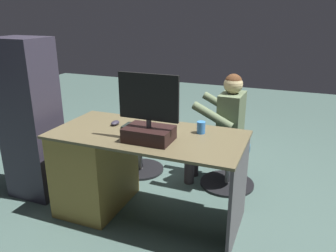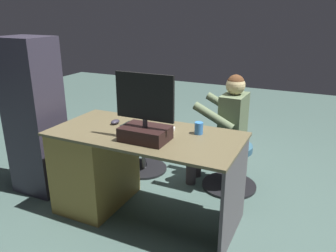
% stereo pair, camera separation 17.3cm
% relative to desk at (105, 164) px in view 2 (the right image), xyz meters
% --- Properties ---
extents(ground_plane, '(10.00, 10.00, 0.00)m').
position_rel_desk_xyz_m(ground_plane, '(-0.41, -0.31, -0.39)').
color(ground_plane, '#405650').
extents(desk, '(1.51, 0.73, 0.74)m').
position_rel_desk_xyz_m(desk, '(0.00, 0.00, 0.00)').
color(desk, brown).
rests_on(desk, ground_plane).
extents(monitor, '(0.46, 0.24, 0.50)m').
position_rel_desk_xyz_m(monitor, '(-0.48, 0.13, 0.49)').
color(monitor, black).
rests_on(monitor, desk).
extents(keyboard, '(0.42, 0.14, 0.02)m').
position_rel_desk_xyz_m(keyboard, '(-0.37, -0.08, 0.36)').
color(keyboard, black).
rests_on(keyboard, desk).
extents(computer_mouse, '(0.06, 0.10, 0.04)m').
position_rel_desk_xyz_m(computer_mouse, '(-0.07, -0.08, 0.37)').
color(computer_mouse, '#2A2632').
rests_on(computer_mouse, desk).
extents(cup, '(0.07, 0.07, 0.09)m').
position_rel_desk_xyz_m(cup, '(-0.79, -0.16, 0.40)').
color(cup, '#3372BF').
rests_on(cup, desk).
extents(tv_remote, '(0.06, 0.15, 0.02)m').
position_rel_desk_xyz_m(tv_remote, '(-0.27, 0.07, 0.36)').
color(tv_remote, black).
rests_on(tv_remote, desk).
extents(notebook_binder, '(0.27, 0.34, 0.02)m').
position_rel_desk_xyz_m(notebook_binder, '(-0.51, -0.00, 0.36)').
color(notebook_binder, silver).
rests_on(notebook_binder, desk).
extents(office_chair_teddy, '(0.50, 0.50, 0.45)m').
position_rel_desk_xyz_m(office_chair_teddy, '(0.03, -0.73, -0.14)').
color(office_chair_teddy, black).
rests_on(office_chair_teddy, ground_plane).
extents(teddy_bear, '(0.21, 0.21, 0.30)m').
position_rel_desk_xyz_m(teddy_bear, '(0.03, -0.74, 0.19)').
color(teddy_bear, '#DCA782').
rests_on(teddy_bear, office_chair_teddy).
extents(visitor_chair, '(0.53, 0.53, 0.45)m').
position_rel_desk_xyz_m(visitor_chair, '(-0.91, -0.77, -0.15)').
color(visitor_chair, black).
rests_on(visitor_chair, ground_plane).
extents(person, '(0.53, 0.49, 1.11)m').
position_rel_desk_xyz_m(person, '(-0.82, -0.76, 0.25)').
color(person, '#576648').
rests_on(person, ground_plane).
extents(equipment_rack, '(0.44, 0.36, 1.44)m').
position_rel_desk_xyz_m(equipment_rack, '(0.73, 0.03, 0.33)').
color(equipment_rack, '#2D2936').
rests_on(equipment_rack, ground_plane).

